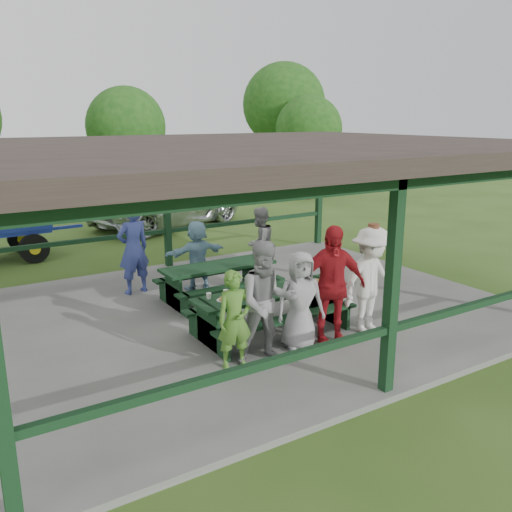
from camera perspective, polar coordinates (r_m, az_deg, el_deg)
ground at (r=10.77m, az=-1.10°, el=-6.12°), size 90.00×90.00×0.00m
concrete_slab at (r=10.75m, az=-1.10°, el=-5.87°), size 10.00×8.00×0.10m
pavilion_structure at (r=10.09m, az=-1.19°, el=10.96°), size 10.60×8.60×3.24m
picnic_table_near at (r=9.50m, az=1.48°, el=-5.26°), size 2.79×1.39×0.75m
picnic_table_far at (r=11.17m, az=-3.95°, el=-2.31°), size 2.36×1.39×0.75m
table_setting at (r=9.41m, az=1.08°, el=-3.50°), size 2.40×0.45×0.10m
contestant_green at (r=8.12m, az=-2.23°, el=-6.71°), size 0.60×0.45×1.51m
contestant_grey_left at (r=8.25m, az=1.14°, el=-4.91°), size 1.11×0.98×1.91m
contestant_grey_mid at (r=8.79m, az=4.67°, el=-4.70°), size 0.91×0.73×1.62m
contestant_red at (r=8.96m, az=7.88°, el=-3.09°), size 1.28×0.86×2.01m
contestant_white_fedora at (r=9.55m, az=11.98°, el=-2.53°), size 1.26×0.77×1.94m
spectator_lblue at (r=11.85m, az=-6.20°, el=0.12°), size 1.42×0.47×1.52m
spectator_blue at (r=11.74m, az=-12.80°, el=0.76°), size 0.77×0.56×1.95m
spectator_grey at (r=12.47m, az=0.39°, el=1.32°), size 1.01×0.93×1.69m
pickup_truck at (r=19.51m, az=-9.21°, el=5.52°), size 6.23×4.22×1.59m
tree_mid at (r=22.97m, az=-13.51°, el=13.06°), size 3.17×3.17×4.96m
tree_right at (r=25.29m, az=5.58°, el=13.11°), size 3.02×3.02×4.71m
tree_far_right at (r=27.78m, az=2.97°, el=15.61°), size 4.07×4.07×6.36m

